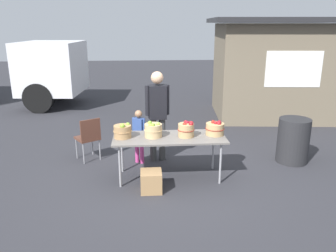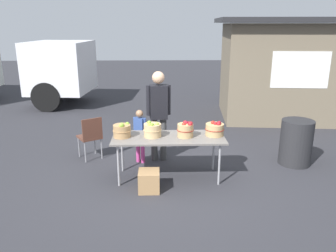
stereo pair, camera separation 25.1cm
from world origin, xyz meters
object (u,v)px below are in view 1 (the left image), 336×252
(child_customer, at_px, (139,132))
(folding_chair, at_px, (89,136))
(apple_basket_red_0, at_px, (186,129))
(apple_basket_red_1, at_px, (215,128))
(produce_crate, at_px, (151,181))
(trash_barrel, at_px, (293,140))
(apple_basket_green_0, at_px, (123,131))
(vendor_adult, at_px, (157,110))
(market_table, at_px, (169,139))
(apple_basket_green_1, at_px, (153,130))

(child_customer, relative_size, folding_chair, 1.22)
(apple_basket_red_0, xyz_separation_m, apple_basket_red_1, (0.50, 0.06, -0.01))
(apple_basket_red_0, bearing_deg, produce_crate, -142.19)
(apple_basket_red_0, bearing_deg, trash_barrel, 14.31)
(apple_basket_green_0, height_order, trash_barrel, apple_basket_green_0)
(apple_basket_green_0, height_order, child_customer, child_customer)
(child_customer, bearing_deg, folding_chair, 17.10)
(folding_chair, bearing_deg, vendor_adult, 143.18)
(market_table, xyz_separation_m, folding_chair, (-1.50, 0.89, -0.20))
(apple_basket_red_0, height_order, vendor_adult, vendor_adult)
(apple_basket_red_1, xyz_separation_m, folding_chair, (-2.29, 0.84, -0.35))
(market_table, bearing_deg, folding_chair, 149.26)
(market_table, bearing_deg, apple_basket_green_0, 178.81)
(child_customer, distance_m, folding_chair, 1.00)
(child_customer, height_order, trash_barrel, child_customer)
(vendor_adult, bearing_deg, market_table, 93.63)
(apple_basket_red_0, bearing_deg, apple_basket_red_1, 7.03)
(apple_basket_red_0, relative_size, produce_crate, 0.86)
(market_table, bearing_deg, vendor_adult, 101.70)
(vendor_adult, bearing_deg, apple_basket_green_1, 74.13)
(apple_basket_green_1, xyz_separation_m, folding_chair, (-1.23, 0.88, -0.36))
(apple_basket_green_1, bearing_deg, apple_basket_red_1, 2.17)
(folding_chair, xyz_separation_m, trash_barrel, (3.94, -0.35, -0.08))
(folding_chair, bearing_deg, trash_barrel, 142.20)
(vendor_adult, height_order, child_customer, vendor_adult)
(apple_basket_red_1, bearing_deg, child_customer, 153.95)
(child_customer, height_order, produce_crate, child_customer)
(apple_basket_green_1, relative_size, produce_crate, 0.93)
(apple_basket_red_0, bearing_deg, child_customer, 138.96)
(apple_basket_green_0, relative_size, child_customer, 0.30)
(trash_barrel, bearing_deg, produce_crate, -159.65)
(apple_basket_red_1, bearing_deg, produce_crate, -154.28)
(trash_barrel, bearing_deg, apple_basket_green_1, -169.01)
(apple_basket_red_1, height_order, produce_crate, apple_basket_red_1)
(apple_basket_green_1, relative_size, apple_basket_red_0, 1.09)
(child_customer, bearing_deg, produce_crate, 127.63)
(folding_chair, relative_size, trash_barrel, 1.00)
(apple_basket_green_0, xyz_separation_m, trash_barrel, (3.22, 0.53, -0.43))
(folding_chair, bearing_deg, apple_basket_green_0, 96.55)
(apple_basket_red_1, xyz_separation_m, child_customer, (-1.32, 0.64, -0.25))
(apple_basket_red_0, xyz_separation_m, folding_chair, (-1.79, 0.90, -0.37))
(apple_basket_red_1, xyz_separation_m, trash_barrel, (1.64, 0.49, -0.43))
(market_table, relative_size, trash_barrel, 2.20)
(vendor_adult, distance_m, trash_barrel, 2.68)
(apple_basket_green_1, bearing_deg, market_table, -3.23)
(market_table, bearing_deg, apple_basket_red_1, 4.01)
(apple_basket_green_0, distance_m, produce_crate, 0.97)
(vendor_adult, bearing_deg, apple_basket_green_0, 43.48)
(market_table, distance_m, folding_chair, 1.76)
(apple_basket_green_1, distance_m, folding_chair, 1.55)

